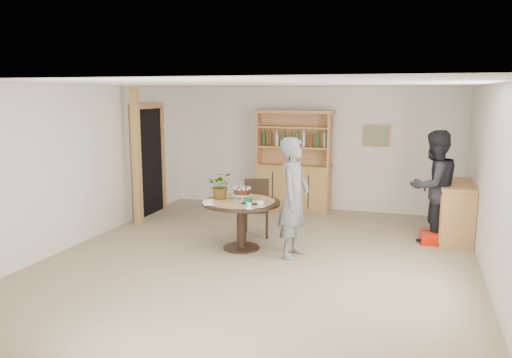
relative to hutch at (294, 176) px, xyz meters
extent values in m
plane|color=tan|center=(0.30, -3.24, -0.69)|extent=(7.00, 7.00, 0.00)
cube|color=white|center=(0.30, 0.26, 0.56)|extent=(6.00, 0.04, 2.50)
cube|color=white|center=(0.30, -6.74, 0.56)|extent=(6.00, 0.04, 2.50)
cube|color=white|center=(-2.70, -3.24, 0.56)|extent=(0.04, 7.00, 2.50)
cube|color=white|center=(3.30, -3.24, 0.56)|extent=(0.04, 7.00, 2.50)
cube|color=white|center=(0.30, -3.24, 1.81)|extent=(6.00, 7.00, 0.04)
cube|color=tan|center=(1.60, 0.23, 0.86)|extent=(0.52, 0.03, 0.42)
cube|color=#59724C|center=(1.60, 0.21, 0.86)|extent=(0.44, 0.02, 0.34)
cube|color=black|center=(-2.64, -1.24, 0.36)|extent=(0.10, 0.90, 2.10)
cube|color=tan|center=(-2.62, -1.74, 0.36)|extent=(0.12, 0.10, 2.10)
cube|color=tan|center=(-2.62, -0.74, 0.36)|extent=(0.12, 0.10, 2.10)
cube|color=tan|center=(-2.62, -1.24, 1.44)|extent=(0.12, 1.10, 0.10)
cube|color=tan|center=(-2.40, -2.04, 0.56)|extent=(0.12, 0.12, 2.50)
cube|color=tan|center=(0.00, 0.00, -0.24)|extent=(1.50, 0.50, 0.90)
cube|color=tan|center=(0.00, 0.00, 0.23)|extent=(1.56, 0.54, 0.04)
cube|color=tan|center=(0.00, 0.10, 0.78)|extent=(1.50, 0.04, 1.06)
cube|color=tan|center=(-0.73, -0.05, 0.78)|extent=(0.04, 0.34, 1.06)
cube|color=tan|center=(0.73, -0.05, 0.78)|extent=(0.04, 0.34, 1.06)
cube|color=tan|center=(0.00, -0.05, 0.61)|extent=(1.44, 0.32, 0.03)
cube|color=tan|center=(0.00, -0.05, 1.01)|extent=(1.44, 0.32, 0.03)
cube|color=tan|center=(0.00, -0.05, 1.32)|extent=(1.62, 0.40, 0.06)
cylinder|color=#194C1E|center=(-0.56, -0.05, 0.77)|extent=(0.07, 0.07, 0.28)
cylinder|color=#4C2D14|center=(-0.40, -0.05, 0.77)|extent=(0.07, 0.07, 0.28)
cylinder|color=#B2BFB2|center=(-0.24, -0.05, 0.77)|extent=(0.07, 0.07, 0.28)
cylinder|color=#194C1E|center=(-0.08, -0.05, 0.77)|extent=(0.07, 0.07, 0.28)
cylinder|color=#4C2D14|center=(0.08, -0.05, 0.77)|extent=(0.07, 0.07, 0.28)
cylinder|color=#B2BFB2|center=(0.24, -0.05, 0.77)|extent=(0.07, 0.07, 0.28)
cylinder|color=#194C1E|center=(0.40, -0.05, 0.77)|extent=(0.07, 0.07, 0.28)
cylinder|color=#4C2D14|center=(0.56, -0.05, 0.77)|extent=(0.07, 0.07, 0.28)
cube|color=tan|center=(3.04, -1.24, -0.24)|extent=(0.50, 1.20, 0.90)
cube|color=tan|center=(3.04, -1.24, 0.23)|extent=(0.54, 1.26, 0.04)
cylinder|color=black|center=(-0.13, -2.82, 0.04)|extent=(1.20, 1.20, 0.04)
cylinder|color=black|center=(-0.13, -2.82, -0.33)|extent=(0.14, 0.14, 0.70)
cylinder|color=black|center=(-0.13, -2.82, -0.67)|extent=(0.56, 0.56, 0.03)
cylinder|color=tan|center=(-0.13, -2.82, 0.07)|extent=(1.04, 1.04, 0.01)
cube|color=black|center=(-0.13, -2.07, -0.24)|extent=(0.52, 0.52, 0.04)
cube|color=black|center=(-0.19, -1.89, 0.01)|extent=(0.41, 0.15, 0.46)
cube|color=black|center=(-0.19, -1.89, 0.23)|extent=(0.41, 0.16, 0.05)
cube|color=black|center=(-0.26, -2.29, -0.47)|extent=(0.03, 0.03, 0.44)
cube|color=black|center=(0.09, -2.19, -0.47)|extent=(0.04, 0.04, 0.44)
cube|color=black|center=(-0.36, -1.95, -0.47)|extent=(0.03, 0.04, 0.44)
cube|color=black|center=(-0.01, -1.85, -0.47)|extent=(0.04, 0.04, 0.44)
cylinder|color=white|center=(-0.13, -2.77, 0.08)|extent=(0.28, 0.28, 0.01)
cylinder|color=white|center=(-0.13, -2.77, 0.12)|extent=(0.05, 0.05, 0.08)
cylinder|color=white|center=(-0.13, -2.77, 0.16)|extent=(0.30, 0.30, 0.01)
cylinder|color=#442413|center=(-0.13, -2.77, 0.21)|extent=(0.26, 0.26, 0.09)
cylinder|color=white|center=(-0.13, -2.77, 0.26)|extent=(0.08, 0.08, 0.01)
sphere|color=white|center=(-0.01, -2.77, 0.26)|extent=(0.04, 0.04, 0.04)
sphere|color=white|center=(-0.03, -2.71, 0.26)|extent=(0.04, 0.04, 0.04)
sphere|color=white|center=(-0.07, -2.67, 0.26)|extent=(0.04, 0.04, 0.04)
sphere|color=white|center=(-0.13, -2.65, 0.26)|extent=(0.04, 0.04, 0.04)
sphere|color=white|center=(-0.19, -2.67, 0.26)|extent=(0.04, 0.04, 0.04)
sphere|color=white|center=(-0.24, -2.71, 0.26)|extent=(0.04, 0.04, 0.04)
sphere|color=white|center=(-0.25, -2.77, 0.26)|extent=(0.04, 0.04, 0.04)
sphere|color=white|center=(-0.24, -2.83, 0.26)|extent=(0.04, 0.04, 0.04)
sphere|color=white|center=(-0.19, -2.87, 0.26)|extent=(0.04, 0.04, 0.04)
sphere|color=white|center=(-0.13, -2.89, 0.26)|extent=(0.04, 0.04, 0.04)
sphere|color=white|center=(-0.07, -2.87, 0.26)|extent=(0.04, 0.04, 0.04)
sphere|color=white|center=(-0.03, -2.83, 0.26)|extent=(0.04, 0.04, 0.04)
imported|color=#3F7233|center=(-0.48, -2.77, 0.28)|extent=(0.47, 0.44, 0.42)
cube|color=black|center=(0.09, -2.94, 0.08)|extent=(0.30, 0.20, 0.01)
cube|color=#0D7746|center=(0.03, -2.94, 0.11)|extent=(0.10, 0.10, 0.06)
cube|color=#0D7746|center=(0.03, -2.94, 0.15)|extent=(0.11, 0.02, 0.01)
cylinder|color=silver|center=(0.27, -3.10, 0.08)|extent=(0.15, 0.15, 0.01)
imported|color=silver|center=(0.27, -3.10, 0.12)|extent=(0.10, 0.10, 0.08)
cylinder|color=silver|center=(0.15, -3.27, 0.08)|extent=(0.15, 0.15, 0.01)
imported|color=silver|center=(0.15, -3.27, 0.12)|extent=(0.08, 0.08, 0.07)
cube|color=white|center=(-0.58, -3.02, 0.09)|extent=(0.14, 0.08, 0.03)
cube|color=white|center=(-0.55, -3.14, 0.09)|extent=(0.16, 0.11, 0.03)
cube|color=white|center=(-0.49, -3.24, 0.09)|extent=(0.16, 0.14, 0.03)
imported|color=slate|center=(0.72, -2.92, 0.19)|extent=(0.47, 0.68, 1.76)
imported|color=black|center=(2.66, -1.49, 0.22)|extent=(1.11, 1.10, 1.81)
cube|color=red|center=(2.80, -1.58, -0.59)|extent=(0.64, 0.46, 0.20)
cube|color=black|center=(2.80, -1.58, -0.48)|extent=(0.56, 0.10, 0.01)
camera|label=1|loc=(2.38, -9.82, 1.71)|focal=35.00mm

